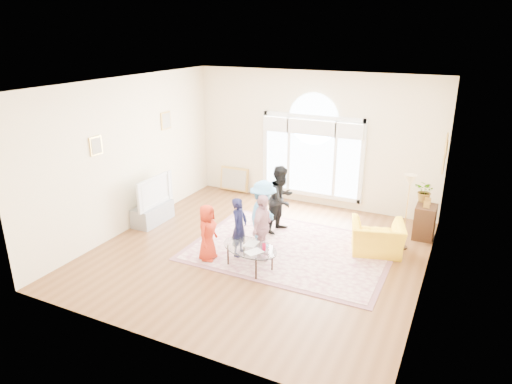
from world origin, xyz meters
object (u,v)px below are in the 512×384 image
at_px(coffee_table, 250,248).
at_px(armchair, 377,238).
at_px(tv_console, 153,214).
at_px(television, 151,191).
at_px(area_rug, 291,249).

height_order(coffee_table, armchair, armchair).
bearing_deg(tv_console, television, 0.00).
bearing_deg(tv_console, coffee_table, -17.62).
xyz_separation_m(tv_console, armchair, (4.80, 0.69, 0.10)).
xyz_separation_m(area_rug, armchair, (1.53, 0.59, 0.30)).
bearing_deg(coffee_table, armchair, 58.37).
bearing_deg(television, area_rug, 1.59).
bearing_deg(area_rug, coffee_table, -111.29).
height_order(area_rug, tv_console, tv_console).
relative_size(tv_console, armchair, 1.04).
xyz_separation_m(area_rug, television, (-3.26, -0.09, 0.74)).
xyz_separation_m(television, armchair, (4.79, 0.69, -0.44)).
distance_m(coffee_table, armchair, 2.50).
relative_size(television, armchair, 1.20).
relative_size(area_rug, television, 3.11).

